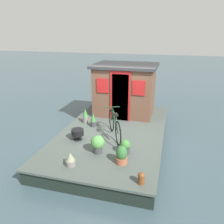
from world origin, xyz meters
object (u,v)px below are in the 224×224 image
(potted_plant_rosemary, at_px, (122,155))
(potted_plant_thyme, at_px, (70,159))
(potted_plant_lavender, at_px, (98,143))
(houseboat_cabin, at_px, (125,89))
(charcoal_grill, at_px, (78,133))
(potted_plant_geranium, at_px, (85,116))
(mooring_bollard, at_px, (141,178))
(bicycle, at_px, (115,125))
(potted_plant_succulent, at_px, (93,120))
(potted_plant_basil, at_px, (125,147))

(potted_plant_rosemary, height_order, potted_plant_thyme, potted_plant_rosemary)
(potted_plant_lavender, bearing_deg, houseboat_cabin, -0.59)
(potted_plant_rosemary, xyz_separation_m, charcoal_grill, (0.90, 1.56, 0.01))
(potted_plant_geranium, xyz_separation_m, mooring_bollard, (-2.91, -2.43, -0.10))
(potted_plant_lavender, bearing_deg, bicycle, -10.88)
(potted_plant_geranium, relative_size, charcoal_grill, 1.40)
(charcoal_grill, distance_m, mooring_bollard, 2.66)
(potted_plant_thyme, xyz_separation_m, potted_plant_geranium, (2.67, 0.67, 0.08))
(potted_plant_succulent, height_order, potted_plant_lavender, potted_plant_lavender)
(houseboat_cabin, relative_size, potted_plant_geranium, 4.58)
(potted_plant_basil, bearing_deg, mooring_bollard, -152.50)
(potted_plant_rosemary, height_order, mooring_bollard, potted_plant_rosemary)
(potted_plant_geranium, bearing_deg, bicycle, -123.87)
(potted_plant_thyme, distance_m, charcoal_grill, 1.39)
(potted_plant_geranium, height_order, potted_plant_basil, potted_plant_geranium)
(mooring_bollard, bearing_deg, potted_plant_basil, 27.50)
(houseboat_cabin, bearing_deg, potted_plant_geranium, 140.06)
(potted_plant_succulent, xyz_separation_m, potted_plant_geranium, (0.26, 0.39, 0.02))
(bicycle, relative_size, potted_plant_rosemary, 3.28)
(potted_plant_rosemary, height_order, potted_plant_succulent, potted_plant_succulent)
(bicycle, height_order, potted_plant_thyme, bicycle)
(potted_plant_lavender, height_order, potted_plant_basil, potted_plant_lavender)
(bicycle, bearing_deg, potted_plant_thyme, 160.46)
(potted_plant_succulent, bearing_deg, potted_plant_lavender, -156.50)
(potted_plant_basil, bearing_deg, potted_plant_succulent, 43.88)
(houseboat_cabin, relative_size, potted_plant_basil, 6.03)
(houseboat_cabin, relative_size, mooring_bollard, 8.56)
(potted_plant_succulent, distance_m, potted_plant_basil, 2.07)
(houseboat_cabin, height_order, mooring_bollard, houseboat_cabin)
(potted_plant_rosemary, relative_size, potted_plant_thyme, 1.33)
(bicycle, xyz_separation_m, potted_plant_lavender, (-1.03, 0.20, -0.12))
(houseboat_cabin, relative_size, potted_plant_thyme, 6.70)
(potted_plant_geranium, distance_m, potted_plant_basil, 2.54)
(potted_plant_basil, bearing_deg, houseboat_cabin, 12.44)
(houseboat_cabin, bearing_deg, potted_plant_thyme, 173.31)
(potted_plant_rosemary, bearing_deg, mooring_bollard, -138.52)
(mooring_bollard, bearing_deg, houseboat_cabin, 16.78)
(potted_plant_rosemary, xyz_separation_m, potted_plant_basil, (0.49, 0.01, -0.02))
(potted_plant_geranium, xyz_separation_m, charcoal_grill, (-1.34, -0.28, -0.01))
(houseboat_cabin, bearing_deg, potted_plant_lavender, 179.41)
(mooring_bollard, bearing_deg, potted_plant_geranium, 39.83)
(potted_plant_geranium, relative_size, mooring_bollard, 1.87)
(potted_plant_thyme, distance_m, mooring_bollard, 1.78)
(potted_plant_succulent, relative_size, charcoal_grill, 1.30)
(potted_plant_geranium, xyz_separation_m, potted_plant_basil, (-1.76, -1.83, -0.05))
(bicycle, height_order, potted_plant_basil, bicycle)
(potted_plant_succulent, relative_size, potted_plant_lavender, 0.98)
(potted_plant_lavender, relative_size, potted_plant_thyme, 1.40)
(charcoal_grill, relative_size, mooring_bollard, 1.34)
(potted_plant_succulent, distance_m, potted_plant_geranium, 0.47)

